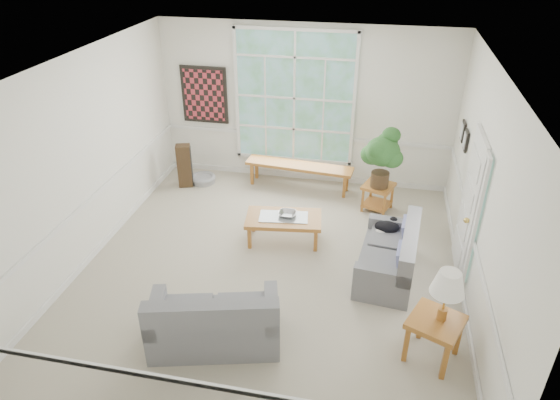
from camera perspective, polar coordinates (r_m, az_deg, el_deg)
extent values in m
cube|color=#A9A18C|center=(7.54, -1.06, -7.65)|extent=(5.50, 6.00, 0.01)
cube|color=white|center=(6.20, -1.32, 15.04)|extent=(5.50, 6.00, 0.02)
cube|color=white|center=(9.46, 2.89, 10.68)|extent=(5.50, 0.02, 3.00)
cube|color=white|center=(4.39, -10.14, -15.10)|extent=(5.50, 0.02, 3.00)
cube|color=white|center=(7.77, -21.43, 4.28)|extent=(0.02, 6.00, 3.00)
cube|color=white|center=(6.75, 22.25, 0.26)|extent=(0.02, 6.00, 3.00)
cube|color=white|center=(9.41, 1.65, 11.56)|extent=(2.30, 0.08, 2.40)
cube|color=white|center=(7.47, 20.68, -0.52)|extent=(0.08, 0.90, 2.10)
cube|color=white|center=(6.88, 21.41, -2.37)|extent=(0.08, 0.26, 1.90)
cube|color=maroon|center=(9.85, -8.65, 11.78)|extent=(0.90, 0.06, 1.10)
cube|color=black|center=(8.29, 20.40, 6.40)|extent=(0.04, 0.26, 0.32)
cube|color=black|center=(8.65, 20.11, 7.41)|extent=(0.04, 0.26, 0.32)
cube|color=slate|center=(7.33, 12.25, -5.78)|extent=(0.91, 1.54, 0.79)
cube|color=slate|center=(6.18, -7.56, -12.81)|extent=(1.69, 1.16, 0.84)
cube|color=#A06226|center=(7.98, 0.41, -3.32)|extent=(1.26, 0.80, 0.44)
imported|color=gray|center=(7.87, 0.84, -1.58)|extent=(0.35, 0.35, 0.08)
cube|color=#A06226|center=(9.58, 2.18, 2.75)|extent=(2.07, 0.59, 0.48)
cube|color=#A06226|center=(8.99, 11.07, 0.32)|extent=(0.63, 0.63, 0.50)
cube|color=#A06226|center=(6.28, 17.06, -14.89)|extent=(0.75, 0.75, 0.58)
cylinder|color=gray|center=(9.95, -8.79, 2.41)|extent=(0.50, 0.50, 0.14)
cube|color=#392817|center=(9.73, -10.87, 3.87)|extent=(0.31, 0.28, 0.85)
ellipsoid|color=black|center=(7.71, 12.15, -2.95)|extent=(0.46, 0.41, 0.18)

